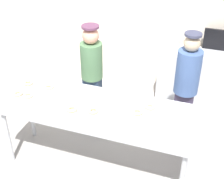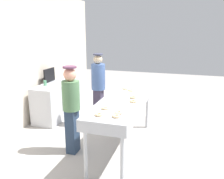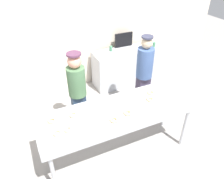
{
  "view_description": "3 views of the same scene",
  "coord_description": "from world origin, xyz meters",
  "px_view_note": "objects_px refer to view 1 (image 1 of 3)",
  "views": [
    {
      "loc": [
        1.2,
        -2.81,
        3.09
      ],
      "look_at": [
        0.14,
        0.2,
        1.1
      ],
      "focal_mm": 51.05,
      "sensor_mm": 36.0,
      "label": 1
    },
    {
      "loc": [
        -4.01,
        -1.02,
        2.24
      ],
      "look_at": [
        0.18,
        0.27,
        1.09
      ],
      "focal_mm": 38.31,
      "sensor_mm": 36.0,
      "label": 2
    },
    {
      "loc": [
        -1.14,
        -2.23,
        3.02
      ],
      "look_at": [
        -0.0,
        0.26,
        1.17
      ],
      "focal_mm": 34.89,
      "sensor_mm": 36.0,
      "label": 3
    }
  ],
  "objects_px": {
    "plain_donut_2": "(28,83)",
    "plain_donut_4": "(28,95)",
    "plain_donut_6": "(49,87)",
    "plain_donut_1": "(72,109)",
    "plain_donut_0": "(93,111)",
    "worker_baker": "(92,73)",
    "paper_cup_0": "(192,46)",
    "prep_counter": "(211,80)",
    "fryer_conveyor": "(95,110)",
    "plain_donut_3": "(138,112)",
    "worker_assistant": "(186,87)",
    "plain_donut_7": "(150,107)",
    "plain_donut_5": "(18,93)",
    "menu_display": "(218,40)"
  },
  "relations": [
    {
      "from": "plain_donut_2",
      "to": "plain_donut_4",
      "type": "distance_m",
      "value": 0.3
    },
    {
      "from": "plain_donut_6",
      "to": "plain_donut_1",
      "type": "bearing_deg",
      "value": -35.34
    },
    {
      "from": "plain_donut_0",
      "to": "worker_baker",
      "type": "distance_m",
      "value": 1.11
    },
    {
      "from": "plain_donut_2",
      "to": "paper_cup_0",
      "type": "xyz_separation_m",
      "value": [
        1.8,
        2.03,
        -0.07
      ]
    },
    {
      "from": "plain_donut_2",
      "to": "prep_counter",
      "type": "xyz_separation_m",
      "value": [
        2.2,
        1.91,
        -0.58
      ]
    },
    {
      "from": "plain_donut_0",
      "to": "plain_donut_2",
      "type": "height_order",
      "value": "same"
    },
    {
      "from": "plain_donut_6",
      "to": "plain_donut_2",
      "type": "bearing_deg",
      "value": -179.91
    },
    {
      "from": "plain_donut_4",
      "to": "plain_donut_6",
      "type": "bearing_deg",
      "value": 61.3
    },
    {
      "from": "fryer_conveyor",
      "to": "paper_cup_0",
      "type": "xyz_separation_m",
      "value": [
        0.84,
        2.15,
        0.04
      ]
    },
    {
      "from": "plain_donut_3",
      "to": "worker_assistant",
      "type": "height_order",
      "value": "worker_assistant"
    },
    {
      "from": "plain_donut_2",
      "to": "worker_assistant",
      "type": "distance_m",
      "value": 2.03
    },
    {
      "from": "plain_donut_1",
      "to": "paper_cup_0",
      "type": "distance_m",
      "value": 2.58
    },
    {
      "from": "fryer_conveyor",
      "to": "plain_donut_4",
      "type": "height_order",
      "value": "plain_donut_4"
    },
    {
      "from": "fryer_conveyor",
      "to": "plain_donut_2",
      "type": "bearing_deg",
      "value": 172.94
    },
    {
      "from": "worker_baker",
      "to": "prep_counter",
      "type": "xyz_separation_m",
      "value": [
        1.62,
        1.18,
        -0.45
      ]
    },
    {
      "from": "plain_donut_6",
      "to": "worker_baker",
      "type": "bearing_deg",
      "value": 69.0
    },
    {
      "from": "paper_cup_0",
      "to": "plain_donut_4",
      "type": "bearing_deg",
      "value": -125.81
    },
    {
      "from": "fryer_conveyor",
      "to": "plain_donut_7",
      "type": "xyz_separation_m",
      "value": [
        0.63,
        0.12,
        0.11
      ]
    },
    {
      "from": "plain_donut_5",
      "to": "menu_display",
      "type": "xyz_separation_m",
      "value": [
        2.18,
        2.4,
        0.04
      ]
    },
    {
      "from": "plain_donut_4",
      "to": "plain_donut_7",
      "type": "distance_m",
      "value": 1.45
    },
    {
      "from": "fryer_conveyor",
      "to": "worker_baker",
      "type": "bearing_deg",
      "value": 114.66
    },
    {
      "from": "worker_assistant",
      "to": "paper_cup_0",
      "type": "height_order",
      "value": "worker_assistant"
    },
    {
      "from": "plain_donut_7",
      "to": "menu_display",
      "type": "relative_size",
      "value": 0.26
    },
    {
      "from": "worker_baker",
      "to": "prep_counter",
      "type": "distance_m",
      "value": 2.06
    },
    {
      "from": "worker_assistant",
      "to": "prep_counter",
      "type": "relative_size",
      "value": 0.98
    },
    {
      "from": "worker_assistant",
      "to": "plain_donut_5",
      "type": "bearing_deg",
      "value": 38.32
    },
    {
      "from": "plain_donut_4",
      "to": "menu_display",
      "type": "relative_size",
      "value": 0.26
    },
    {
      "from": "plain_donut_1",
      "to": "fryer_conveyor",
      "type": "bearing_deg",
      "value": 49.36
    },
    {
      "from": "fryer_conveyor",
      "to": "prep_counter",
      "type": "bearing_deg",
      "value": 58.69
    },
    {
      "from": "fryer_conveyor",
      "to": "plain_donut_6",
      "type": "relative_size",
      "value": 19.9
    },
    {
      "from": "fryer_conveyor",
      "to": "plain_donut_3",
      "type": "bearing_deg",
      "value": -2.95
    },
    {
      "from": "paper_cup_0",
      "to": "worker_assistant",
      "type": "bearing_deg",
      "value": -85.81
    },
    {
      "from": "plain_donut_0",
      "to": "fryer_conveyor",
      "type": "bearing_deg",
      "value": 106.27
    },
    {
      "from": "worker_assistant",
      "to": "prep_counter",
      "type": "bearing_deg",
      "value": -92.63
    },
    {
      "from": "fryer_conveyor",
      "to": "worker_baker",
      "type": "distance_m",
      "value": 0.93
    },
    {
      "from": "plain_donut_0",
      "to": "plain_donut_3",
      "type": "bearing_deg",
      "value": 16.63
    },
    {
      "from": "plain_donut_6",
      "to": "plain_donut_7",
      "type": "xyz_separation_m",
      "value": [
        1.29,
        -0.0,
        0.0
      ]
    },
    {
      "from": "plain_donut_0",
      "to": "menu_display",
      "type": "bearing_deg",
      "value": 64.01
    },
    {
      "from": "menu_display",
      "to": "plain_donut_4",
      "type": "bearing_deg",
      "value": -130.4
    },
    {
      "from": "worker_baker",
      "to": "prep_counter",
      "type": "relative_size",
      "value": 0.94
    },
    {
      "from": "plain_donut_2",
      "to": "plain_donut_6",
      "type": "bearing_deg",
      "value": 0.09
    },
    {
      "from": "plain_donut_1",
      "to": "worker_assistant",
      "type": "xyz_separation_m",
      "value": [
        1.13,
        1.04,
        -0.09
      ]
    },
    {
      "from": "plain_donut_5",
      "to": "worker_baker",
      "type": "xyz_separation_m",
      "value": [
        0.56,
        0.99,
        -0.13
      ]
    },
    {
      "from": "plain_donut_5",
      "to": "plain_donut_6",
      "type": "distance_m",
      "value": 0.38
    },
    {
      "from": "plain_donut_1",
      "to": "plain_donut_5",
      "type": "height_order",
      "value": "same"
    },
    {
      "from": "plain_donut_6",
      "to": "paper_cup_0",
      "type": "relative_size",
      "value": 1.0
    },
    {
      "from": "plain_donut_2",
      "to": "plain_donut_5",
      "type": "relative_size",
      "value": 1.0
    },
    {
      "from": "plain_donut_2",
      "to": "plain_donut_6",
      "type": "relative_size",
      "value": 1.0
    },
    {
      "from": "plain_donut_2",
      "to": "plain_donut_4",
      "type": "bearing_deg",
      "value": -58.15
    },
    {
      "from": "plain_donut_4",
      "to": "paper_cup_0",
      "type": "relative_size",
      "value": 1.0
    }
  ]
}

